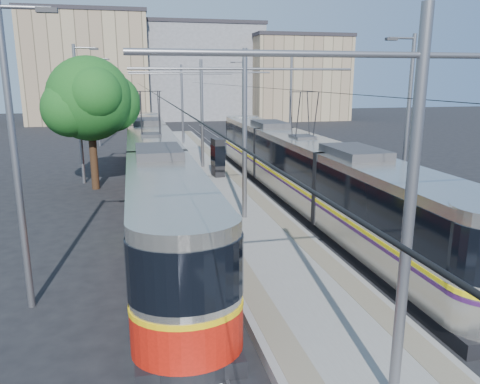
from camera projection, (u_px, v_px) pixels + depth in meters
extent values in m
plane|color=black|center=(313.00, 311.00, 12.69)|extent=(160.00, 160.00, 0.00)
cube|color=gray|center=(210.00, 178.00, 28.74)|extent=(4.00, 50.00, 0.30)
cube|color=gray|center=(187.00, 177.00, 28.39)|extent=(0.70, 50.00, 0.01)
cube|color=gray|center=(233.00, 175.00, 29.02)|extent=(0.70, 50.00, 0.01)
cube|color=gray|center=(139.00, 184.00, 27.83)|extent=(0.07, 70.00, 0.03)
cube|color=gray|center=(163.00, 183.00, 28.14)|extent=(0.07, 70.00, 0.03)
cube|color=gray|center=(256.00, 178.00, 29.40)|extent=(0.07, 70.00, 0.03)
cube|color=gray|center=(277.00, 177.00, 29.72)|extent=(0.07, 70.00, 0.03)
cube|color=black|center=(154.00, 194.00, 24.54)|extent=(2.30, 31.72, 0.40)
cube|color=#ACA99E|center=(152.00, 163.00, 24.15)|extent=(2.40, 30.12, 2.90)
cube|color=black|center=(152.00, 154.00, 24.03)|extent=(2.43, 30.12, 1.30)
cube|color=#E3B40B|center=(153.00, 171.00, 24.24)|extent=(2.43, 30.12, 0.12)
cube|color=red|center=(153.00, 180.00, 24.36)|extent=(2.42, 30.12, 1.10)
cube|color=#2D2D30|center=(151.00, 132.00, 23.77)|extent=(1.68, 3.00, 0.30)
cube|color=black|center=(301.00, 199.00, 23.65)|extent=(2.30, 27.56, 0.40)
cube|color=beige|center=(302.00, 167.00, 23.26)|extent=(2.40, 25.96, 2.90)
cube|color=black|center=(302.00, 157.00, 23.14)|extent=(2.43, 25.96, 1.30)
cube|color=yellow|center=(301.00, 175.00, 23.35)|extent=(2.43, 25.96, 0.12)
cube|color=#3C164E|center=(301.00, 177.00, 23.39)|extent=(2.43, 25.96, 0.10)
cube|color=#2D2D30|center=(303.00, 135.00, 22.88)|extent=(1.68, 3.00, 0.30)
cylinder|color=slate|center=(409.00, 219.00, 8.00)|extent=(0.20, 0.20, 7.00)
cylinder|color=slate|center=(423.00, 55.00, 7.36)|extent=(9.20, 0.10, 0.10)
cylinder|color=slate|center=(245.00, 136.00, 19.36)|extent=(0.20, 0.20, 7.00)
cylinder|color=slate|center=(245.00, 69.00, 18.71)|extent=(9.20, 0.10, 0.10)
cylinder|color=slate|center=(202.00, 115.00, 30.71)|extent=(0.20, 0.20, 7.00)
cylinder|color=slate|center=(201.00, 72.00, 30.07)|extent=(9.20, 0.10, 0.10)
cylinder|color=slate|center=(182.00, 105.00, 42.07)|extent=(0.20, 0.20, 7.00)
cylinder|color=slate|center=(181.00, 74.00, 41.43)|extent=(9.20, 0.10, 0.10)
cylinder|color=black|center=(147.00, 89.00, 26.67)|extent=(0.02, 70.00, 0.02)
cylinder|color=black|center=(268.00, 88.00, 28.25)|extent=(0.02, 70.00, 0.02)
cylinder|color=slate|center=(16.00, 164.00, 11.99)|extent=(0.18, 0.18, 8.00)
cube|color=#2D2D30|center=(47.00, 10.00, 11.34)|extent=(0.50, 0.22, 0.12)
cylinder|color=slate|center=(79.00, 116.00, 27.13)|extent=(0.18, 0.18, 8.00)
cube|color=#2D2D30|center=(94.00, 49.00, 26.48)|extent=(0.50, 0.22, 0.12)
cylinder|color=slate|center=(97.00, 102.00, 42.28)|extent=(0.18, 0.18, 8.00)
cube|color=#2D2D30|center=(107.00, 59.00, 41.63)|extent=(0.50, 0.22, 0.12)
cylinder|color=slate|center=(407.00, 127.00, 20.95)|extent=(0.18, 0.18, 8.00)
cube|color=#2D2D30|center=(391.00, 39.00, 19.82)|extent=(0.50, 0.22, 0.12)
cylinder|color=slate|center=(290.00, 106.00, 36.09)|extent=(0.18, 0.18, 8.00)
cube|color=#2D2D30|center=(278.00, 56.00, 34.96)|extent=(0.50, 0.22, 0.12)
cylinder|color=slate|center=(243.00, 98.00, 51.23)|extent=(0.18, 0.18, 8.00)
cube|color=#2D2D30|center=(233.00, 62.00, 50.10)|extent=(0.50, 0.22, 0.12)
cube|color=black|center=(218.00, 158.00, 28.35)|extent=(0.70, 1.06, 2.30)
cube|color=black|center=(218.00, 155.00, 28.32)|extent=(0.74, 1.10, 1.20)
cylinder|color=#382314|center=(94.00, 163.00, 26.25)|extent=(0.42, 0.42, 3.05)
sphere|color=#123F15|center=(89.00, 99.00, 25.42)|extent=(4.57, 4.57, 4.57)
sphere|color=#123F15|center=(112.00, 103.00, 26.46)|extent=(3.24, 3.24, 3.24)
cube|color=#9C8A6A|center=(89.00, 70.00, 65.57)|extent=(16.00, 12.00, 14.45)
cube|color=#262328|center=(85.00, 13.00, 63.79)|extent=(16.32, 12.24, 0.50)
cube|color=gray|center=(198.00, 74.00, 72.95)|extent=(18.00, 14.00, 13.60)
cube|color=#262328|center=(197.00, 26.00, 71.28)|extent=(18.36, 14.28, 0.50)
cube|color=#9C8A6A|center=(296.00, 79.00, 70.55)|extent=(14.00, 10.00, 11.81)
cube|color=#262328|center=(297.00, 37.00, 69.08)|extent=(14.28, 10.20, 0.50)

